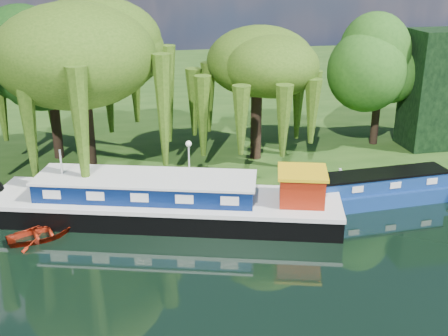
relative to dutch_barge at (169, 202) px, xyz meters
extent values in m
plane|color=black|center=(1.11, -6.78, -0.94)|extent=(120.00, 120.00, 0.00)
cube|color=#1B3D10|center=(1.11, 27.22, -0.72)|extent=(120.00, 52.00, 0.45)
cube|color=black|center=(-0.15, 0.04, -0.50)|extent=(18.36, 8.89, 1.20)
cube|color=silver|center=(-0.15, 0.04, 0.20)|extent=(18.47, 9.00, 0.22)
cube|color=#081B4C|center=(-1.11, 0.33, 0.80)|extent=(11.49, 5.90, 0.95)
cube|color=silver|center=(-1.11, 0.33, 1.33)|extent=(11.74, 6.15, 0.12)
cube|color=maroon|center=(6.55, -1.93, 1.07)|extent=(2.73, 2.73, 1.50)
cube|color=gold|center=(6.55, -1.93, 1.90)|extent=(3.03, 3.03, 0.16)
cylinder|color=silver|center=(-5.32, 1.56, 1.52)|extent=(0.10, 0.10, 2.39)
cube|color=navy|center=(11.07, -0.20, -0.59)|extent=(12.99, 2.93, 0.97)
cube|color=navy|center=(11.07, -0.20, 0.30)|extent=(9.10, 2.16, 0.81)
cube|color=black|center=(11.07, -0.20, 0.75)|extent=(9.22, 2.27, 0.11)
cube|color=silver|center=(7.75, -1.23, 0.34)|extent=(0.65, 0.09, 0.34)
cube|color=silver|center=(10.00, -1.10, 0.34)|extent=(0.65, 0.09, 0.34)
cube|color=silver|center=(12.25, -0.96, 0.34)|extent=(0.65, 0.09, 0.34)
cube|color=silver|center=(14.50, -0.82, 0.34)|extent=(0.65, 0.09, 0.34)
imported|color=maroon|center=(-6.39, -1.01, -0.94)|extent=(3.64, 3.05, 0.65)
cylinder|color=black|center=(-4.07, 6.97, 2.46)|extent=(0.76, 0.76, 5.90)
ellipsoid|color=#2C4E10|center=(-4.07, 6.97, 6.72)|extent=(8.24, 8.24, 5.32)
cylinder|color=black|center=(6.49, 7.14, 1.78)|extent=(0.64, 0.64, 4.54)
ellipsoid|color=#2C4E10|center=(6.49, 7.14, 5.06)|extent=(6.21, 6.21, 4.01)
cylinder|color=black|center=(-6.21, 9.78, 2.92)|extent=(0.64, 0.64, 6.84)
ellipsoid|color=black|center=(-6.21, 9.78, 5.72)|extent=(5.47, 5.47, 5.47)
cylinder|color=black|center=(15.46, 8.44, 2.48)|extent=(0.59, 0.59, 5.95)
ellipsoid|color=#1F4E13|center=(15.46, 8.44, 4.92)|extent=(4.76, 4.76, 4.76)
cylinder|color=silver|center=(1.61, 3.72, 0.61)|extent=(0.10, 0.10, 2.20)
sphere|color=white|center=(1.61, 3.72, 1.89)|extent=(0.36, 0.36, 0.36)
cylinder|color=silver|center=(-2.89, 1.62, 0.01)|extent=(0.16, 0.16, 1.00)
cylinder|color=silver|center=(4.11, 1.62, 0.01)|extent=(0.16, 0.16, 1.00)
cylinder|color=silver|center=(10.11, 1.62, 0.01)|extent=(0.16, 0.16, 1.00)
camera|label=1|loc=(-2.41, -26.68, 11.97)|focal=45.00mm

